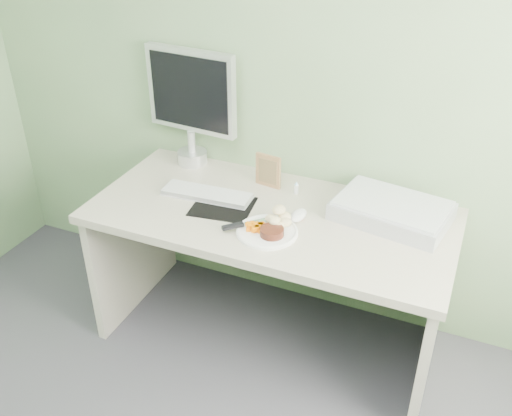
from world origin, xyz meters
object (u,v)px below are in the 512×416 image
at_px(desk, 270,246).
at_px(scanner, 392,211).
at_px(plate, 267,232).
at_px(monitor, 191,101).

xyz_separation_m(desk, scanner, (0.50, 0.16, 0.22)).
relative_size(desk, plate, 6.23).
height_order(scanner, monitor, monitor).
distance_m(plate, scanner, 0.55).
bearing_deg(scanner, monitor, -179.16).
relative_size(desk, scanner, 3.39).
bearing_deg(desk, monitor, 150.14).
distance_m(plate, monitor, 0.83).
xyz_separation_m(plate, scanner, (0.45, 0.32, 0.03)).
xyz_separation_m(scanner, monitor, (-1.05, 0.16, 0.29)).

